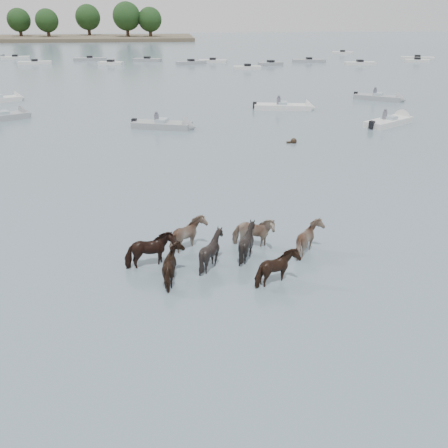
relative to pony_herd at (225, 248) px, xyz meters
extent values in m
plane|color=#4C606D|center=(-2.56, -0.45, -0.55)|extent=(400.00, 400.00, 0.00)
imported|color=black|center=(-2.72, -0.03, 0.03)|extent=(1.91, 1.27, 1.48)
imported|color=gray|center=(-1.26, 1.14, 0.00)|extent=(1.60, 1.72, 1.42)
imported|color=black|center=(0.86, 0.28, 0.01)|extent=(1.65, 1.57, 1.43)
imported|color=#8C6F5F|center=(1.23, 1.11, 0.00)|extent=(1.82, 1.16, 1.42)
imported|color=black|center=(-1.84, -1.17, -0.02)|extent=(1.55, 1.67, 1.37)
imported|color=black|center=(-0.52, -0.26, 0.03)|extent=(1.60, 1.50, 1.47)
imported|color=black|center=(1.52, -1.74, -0.03)|extent=(1.76, 1.43, 1.35)
imported|color=#7D6455|center=(3.27, 0.29, -0.02)|extent=(1.41, 1.57, 1.39)
sphere|color=black|center=(6.83, 16.73, -0.43)|extent=(0.44, 0.44, 0.44)
cube|color=black|center=(6.58, 16.73, -0.53)|extent=(0.50, 0.22, 0.18)
cube|color=gray|center=(-15.53, 27.31, -0.35)|extent=(4.10, 3.43, 0.55)
cone|color=gray|center=(-13.91, 28.35, -0.35)|extent=(1.62, 1.83, 1.60)
cube|color=#99ADB7|center=(-15.53, 27.31, 0.00)|extent=(1.28, 1.37, 0.35)
cube|color=gray|center=(-2.26, 22.50, -0.35)|extent=(4.85, 2.99, 0.55)
cone|color=gray|center=(-0.09, 21.76, -0.35)|extent=(1.37, 1.80, 1.60)
cube|color=#99ADB7|center=(-2.26, 22.50, 0.00)|extent=(1.12, 1.32, 0.35)
cube|color=black|center=(-4.43, 23.23, -0.20)|extent=(0.44, 0.44, 0.60)
cylinder|color=#595966|center=(-2.66, 22.50, 0.20)|extent=(0.36, 0.36, 0.70)
sphere|color=#595966|center=(-2.66, 22.50, 0.65)|extent=(0.24, 0.24, 0.24)
cube|color=silver|center=(8.89, 28.97, -0.35)|extent=(5.40, 2.68, 0.55)
cone|color=silver|center=(11.41, 28.41, -0.35)|extent=(1.22, 1.76, 1.60)
cube|color=#99ADB7|center=(8.89, 28.97, 0.00)|extent=(1.02, 1.27, 0.35)
cube|color=black|center=(6.36, 29.53, -0.20)|extent=(0.42, 0.42, 0.60)
cylinder|color=#595966|center=(8.49, 28.97, 0.20)|extent=(0.36, 0.36, 0.70)
sphere|color=#595966|center=(8.49, 28.97, 0.65)|extent=(0.24, 0.24, 0.24)
cube|color=silver|center=(15.86, 21.47, -0.35)|extent=(4.86, 4.00, 0.55)
cone|color=silver|center=(17.84, 22.81, -0.35)|extent=(1.64, 1.83, 1.60)
cube|color=#99ADB7|center=(15.86, 21.47, 0.00)|extent=(1.29, 1.38, 0.35)
cube|color=black|center=(13.87, 20.13, -0.20)|extent=(0.49, 0.49, 0.60)
cylinder|color=#595966|center=(15.46, 21.47, 0.20)|extent=(0.36, 0.36, 0.70)
sphere|color=#595966|center=(15.46, 21.47, 0.65)|extent=(0.24, 0.24, 0.24)
cube|color=gray|center=(19.84, 32.95, -0.35)|extent=(4.70, 4.04, 0.55)
cone|color=gray|center=(21.72, 31.58, -0.35)|extent=(1.67, 1.82, 1.60)
cube|color=#99ADB7|center=(19.84, 32.95, 0.00)|extent=(1.31, 1.38, 0.35)
cube|color=black|center=(17.96, 34.33, -0.20)|extent=(0.49, 0.49, 0.60)
cylinder|color=#595966|center=(19.44, 32.95, 0.20)|extent=(0.36, 0.36, 0.70)
sphere|color=#595966|center=(19.44, 32.95, 0.65)|extent=(0.24, 0.24, 0.24)
cone|color=silver|center=(-16.64, 37.06, -0.35)|extent=(1.48, 1.83, 1.60)
cube|color=silver|center=(-29.49, 83.93, -0.33)|extent=(5.30, 2.66, 0.60)
cube|color=black|center=(-29.49, 83.93, 0.05)|extent=(1.21, 1.21, 0.50)
cube|color=silver|center=(-23.67, 74.04, -0.33)|extent=(5.59, 2.29, 0.60)
cube|color=black|center=(-23.67, 74.04, 0.05)|extent=(1.14, 1.14, 0.50)
cube|color=gray|center=(-15.22, 79.62, -0.33)|extent=(5.93, 1.78, 0.60)
cube|color=black|center=(-15.22, 79.62, 0.05)|extent=(1.05, 1.05, 0.50)
cube|color=silver|center=(-10.71, 71.47, -0.33)|extent=(4.39, 2.68, 0.60)
cube|color=black|center=(-10.71, 71.47, 0.05)|extent=(1.26, 1.26, 0.50)
cube|color=gray|center=(-4.78, 76.96, -0.33)|extent=(5.17, 2.89, 0.60)
cube|color=black|center=(-4.78, 76.96, 0.05)|extent=(1.25, 1.25, 0.50)
cube|color=gray|center=(2.74, 71.08, -0.33)|extent=(5.27, 2.99, 0.60)
cube|color=black|center=(2.74, 71.08, 0.05)|extent=(1.26, 1.26, 0.50)
cube|color=silver|center=(6.66, 72.96, -0.33)|extent=(5.16, 2.87, 0.60)
cube|color=black|center=(6.66, 72.96, 0.05)|extent=(1.25, 1.25, 0.50)
cube|color=silver|center=(11.00, 62.07, -0.33)|extent=(4.32, 1.69, 0.60)
cube|color=black|center=(11.00, 62.07, 0.05)|extent=(1.04, 1.04, 0.50)
cube|color=gray|center=(15.81, 67.48, -0.33)|extent=(4.30, 2.52, 0.60)
cube|color=black|center=(15.81, 67.48, 0.05)|extent=(1.23, 1.23, 0.50)
cube|color=gray|center=(23.63, 71.94, -0.33)|extent=(5.90, 2.01, 0.60)
cube|color=black|center=(23.63, 71.94, 0.05)|extent=(1.08, 1.08, 0.50)
cube|color=silver|center=(30.84, 66.44, -0.33)|extent=(5.22, 1.85, 0.60)
cube|color=black|center=(30.84, 66.44, 0.05)|extent=(1.07, 1.07, 0.50)
cube|color=silver|center=(35.23, 87.41, -0.33)|extent=(4.43, 2.94, 0.60)
cube|color=black|center=(35.23, 87.41, 0.05)|extent=(1.30, 1.30, 0.50)
cube|color=silver|center=(42.49, 69.38, -0.33)|extent=(4.34, 2.84, 0.60)
cube|color=black|center=(42.49, 69.38, 0.05)|extent=(1.29, 1.29, 0.50)
cube|color=silver|center=(45.04, 74.38, -0.33)|extent=(5.95, 3.68, 0.60)
cube|color=black|center=(45.04, 74.38, 0.05)|extent=(1.31, 1.31, 0.50)
cylinder|color=#382619|center=(-45.64, 152.67, 1.01)|extent=(1.00, 1.00, 3.13)
sphere|color=black|center=(-45.64, 152.67, 5.10)|extent=(6.96, 6.96, 6.96)
cylinder|color=#382619|center=(-36.57, 149.28, 0.99)|extent=(1.00, 1.00, 3.08)
sphere|color=black|center=(-36.57, 149.28, 5.01)|extent=(6.85, 6.85, 6.85)
cylinder|color=#382619|center=(-25.28, 156.60, 1.21)|extent=(1.00, 1.00, 3.52)
sphere|color=black|center=(-25.28, 156.60, 5.81)|extent=(7.83, 7.83, 7.83)
cylinder|color=#382619|center=(-12.40, 146.34, 1.32)|extent=(1.00, 1.00, 3.74)
sphere|color=black|center=(-12.40, 146.34, 6.20)|extent=(8.31, 8.31, 8.31)
cylinder|color=#382619|center=(-5.46, 146.37, 1.06)|extent=(1.00, 1.00, 3.23)
sphere|color=black|center=(-5.46, 146.37, 5.28)|extent=(7.17, 7.17, 7.17)
camera|label=1|loc=(-1.90, -15.61, 7.93)|focal=38.87mm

